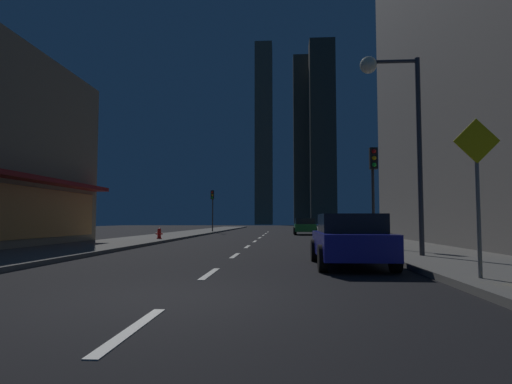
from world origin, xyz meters
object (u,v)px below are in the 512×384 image
(street_lamp_right, at_px, (393,105))
(car_parked_far, at_px, (305,226))
(traffic_light_near_right, at_px, (373,174))
(car_parked_near, at_px, (350,240))
(fire_hydrant_far_left, at_px, (159,234))
(traffic_light_far_left, at_px, (212,201))
(pedestrian_crossing_sign, at_px, (478,183))

(street_lamp_right, bearing_deg, car_parked_far, 94.21)
(traffic_light_near_right, distance_m, street_lamp_right, 4.30)
(car_parked_near, relative_size, fire_hydrant_far_left, 6.48)
(fire_hydrant_far_left, bearing_deg, traffic_light_far_left, 88.66)
(traffic_light_far_left, relative_size, street_lamp_right, 0.64)
(car_parked_near, height_order, pedestrian_crossing_sign, pedestrian_crossing_sign)
(car_parked_near, bearing_deg, traffic_light_near_right, 72.30)
(car_parked_far, bearing_deg, fire_hydrant_far_left, -127.40)
(car_parked_near, xyz_separation_m, car_parked_far, (0.00, 26.27, 0.00))
(car_parked_near, height_order, street_lamp_right, street_lamp_right)
(traffic_light_near_right, xyz_separation_m, traffic_light_far_left, (-11.00, 24.96, 0.00))
(fire_hydrant_far_left, bearing_deg, car_parked_near, -55.54)
(car_parked_far, bearing_deg, car_parked_near, -90.00)
(traffic_light_near_right, bearing_deg, traffic_light_far_left, 113.78)
(street_lamp_right, bearing_deg, traffic_light_near_right, 88.22)
(pedestrian_crossing_sign, bearing_deg, car_parked_near, 120.64)
(car_parked_near, bearing_deg, street_lamp_right, 49.55)
(fire_hydrant_far_left, bearing_deg, traffic_light_near_right, -34.68)
(traffic_light_far_left, height_order, pedestrian_crossing_sign, traffic_light_far_left)
(car_parked_far, xyz_separation_m, pedestrian_crossing_sign, (2.00, -29.65, 1.28))
(car_parked_far, height_order, traffic_light_far_left, traffic_light_far_left)
(street_lamp_right, bearing_deg, traffic_light_far_left, 110.67)
(pedestrian_crossing_sign, bearing_deg, traffic_light_far_left, 107.94)
(traffic_light_far_left, bearing_deg, car_parked_far, -27.06)
(fire_hydrant_far_left, height_order, traffic_light_near_right, traffic_light_near_right)
(traffic_light_near_right, bearing_deg, pedestrian_crossing_sign, -89.39)
(traffic_light_far_left, xyz_separation_m, pedestrian_crossing_sign, (11.10, -34.29, -1.18))
(car_parked_near, height_order, traffic_light_near_right, traffic_light_near_right)
(traffic_light_near_right, height_order, traffic_light_far_left, same)
(traffic_light_near_right, bearing_deg, street_lamp_right, -91.78)
(car_parked_far, distance_m, street_lamp_right, 24.63)
(car_parked_far, xyz_separation_m, street_lamp_right, (1.78, -24.18, 4.33))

